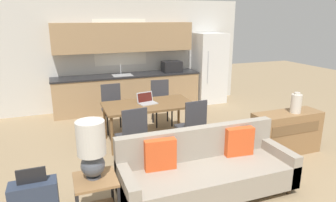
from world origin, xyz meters
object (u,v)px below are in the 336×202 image
at_px(refrigerator, 209,68).
at_px(table_lamp, 92,147).
at_px(laptop, 147,101).
at_px(dining_chair_near_right, 192,124).
at_px(dining_chair_far_left, 113,106).
at_px(couch, 205,170).
at_px(vase, 296,103).
at_px(dining_chair_far_right, 161,101).
at_px(dining_table, 149,107).
at_px(credenza, 286,133).
at_px(side_table, 96,193).
at_px(dining_chair_near_left, 133,134).

relative_size(refrigerator, table_lamp, 2.81).
relative_size(refrigerator, laptop, 5.14).
bearing_deg(dining_chair_near_right, dining_chair_far_left, -60.04).
xyz_separation_m(couch, vase, (1.99, 0.59, 0.56)).
relative_size(dining_chair_near_right, dining_chair_far_right, 1.00).
height_order(couch, table_lamp, table_lamp).
distance_m(dining_table, dining_chair_near_right, 0.95).
xyz_separation_m(dining_table, table_lamp, (-1.26, -2.01, 0.24)).
bearing_deg(dining_chair_far_left, credenza, -40.88).
height_order(credenza, dining_chair_far_right, dining_chair_far_right).
distance_m(couch, dining_chair_far_left, 2.85).
height_order(couch, dining_chair_near_right, dining_chair_near_right).
height_order(refrigerator, table_lamp, refrigerator).
relative_size(side_table, laptop, 1.51).
height_order(refrigerator, couch, refrigerator).
xyz_separation_m(table_lamp, credenza, (3.32, 0.68, -0.55)).
height_order(dining_table, dining_chair_far_right, dining_chair_far_right).
relative_size(dining_table, dining_chair_far_right, 1.72).
bearing_deg(refrigerator, dining_chair_near_left, -134.93).
xyz_separation_m(credenza, dining_chair_near_left, (-2.58, 0.49, 0.16)).
relative_size(vase, dining_chair_far_left, 0.37).
distance_m(couch, laptop, 2.07).
relative_size(dining_table, credenza, 1.37).
height_order(dining_table, dining_chair_far_left, dining_chair_far_left).
xyz_separation_m(couch, laptop, (-0.20, 2.01, 0.44)).
xyz_separation_m(table_lamp, vase, (3.42, 0.64, -0.02)).
distance_m(dining_table, table_lamp, 2.38).
relative_size(refrigerator, vase, 5.31).
height_order(couch, credenza, couch).
relative_size(dining_table, dining_chair_far_left, 1.72).
bearing_deg(vase, couch, -163.33).
distance_m(credenza, dining_chair_near_left, 2.63).
bearing_deg(dining_chair_far_right, dining_chair_near_right, -85.66).
bearing_deg(laptop, table_lamp, -132.48).
relative_size(dining_chair_far_left, dining_chair_near_left, 1.00).
height_order(dining_table, dining_chair_near_left, dining_chair_near_left).
distance_m(refrigerator, vase, 3.44).
height_order(dining_table, credenza, dining_table).
relative_size(couch, table_lamp, 3.43).
bearing_deg(vase, dining_table, 147.70).
distance_m(credenza, dining_chair_far_left, 3.35).
distance_m(vase, dining_chair_near_left, 2.76).
relative_size(refrigerator, dining_chair_near_right, 1.95).
xyz_separation_m(couch, table_lamp, (-1.43, -0.05, 0.58)).
xyz_separation_m(dining_chair_far_right, dining_chair_far_left, (-1.07, -0.03, 0.00)).
xyz_separation_m(credenza, dining_chair_far_right, (-1.52, 2.14, 0.16)).
bearing_deg(refrigerator, table_lamp, -131.73).
relative_size(table_lamp, laptop, 1.83).
distance_m(couch, side_table, 1.43).
height_order(vase, dining_chair_far_right, vase).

